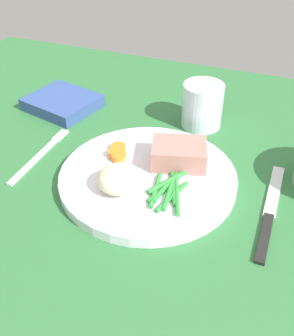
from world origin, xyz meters
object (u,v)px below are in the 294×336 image
object	(u,v)px
fork	(40,155)
knife	(270,212)
dinner_plate	(147,177)
meat_portion	(179,154)
napkin	(62,103)
water_glass	(202,108)

from	to	relation	value
fork	knife	distance (cm)	37.40
dinner_plate	fork	xyz separation A→B (cm)	(-19.00, -0.26, -0.60)
dinner_plate	knife	xyz separation A→B (cm)	(18.40, -0.29, -0.60)
meat_portion	napkin	size ratio (longest dim) A/B	0.66
napkin	dinner_plate	bearing A→B (deg)	-33.15
fork	water_glass	size ratio (longest dim) A/B	2.06
dinner_plate	meat_portion	world-z (taller)	meat_portion
water_glass	napkin	bearing A→B (deg)	-172.52
fork	knife	size ratio (longest dim) A/B	0.81
dinner_plate	water_glass	distance (cm)	19.69
dinner_plate	napkin	bearing A→B (deg)	146.85
fork	meat_portion	bearing A→B (deg)	7.16
meat_portion	napkin	distance (cm)	29.97
water_glass	napkin	xyz separation A→B (cm)	(-27.22, -3.57, -2.26)
dinner_plate	water_glass	xyz separation A→B (cm)	(3.23, 19.24, 2.63)
meat_portion	fork	world-z (taller)	meat_portion
napkin	meat_portion	bearing A→B (deg)	-22.54
dinner_plate	fork	bearing A→B (deg)	-179.23
dinner_plate	napkin	size ratio (longest dim) A/B	2.13
fork	knife	bearing A→B (deg)	-4.06
meat_portion	water_glass	size ratio (longest dim) A/B	1.03
dinner_plate	meat_portion	xyz separation A→B (cm)	(3.61, 4.21, 2.52)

